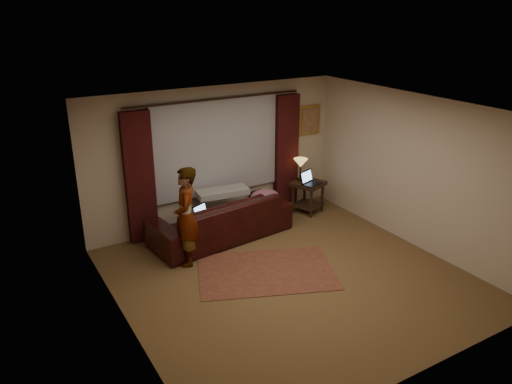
# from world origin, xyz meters

# --- Properties ---
(floor) EXTENTS (5.00, 5.00, 0.01)m
(floor) POSITION_xyz_m (0.00, 0.00, -0.01)
(floor) COLOR brown
(floor) RESTS_ON ground
(ceiling) EXTENTS (5.00, 5.00, 0.02)m
(ceiling) POSITION_xyz_m (0.00, 0.00, 2.60)
(ceiling) COLOR silver
(ceiling) RESTS_ON ground
(wall_back) EXTENTS (5.00, 0.02, 2.60)m
(wall_back) POSITION_xyz_m (0.00, 2.50, 1.30)
(wall_back) COLOR #C1AF97
(wall_back) RESTS_ON ground
(wall_front) EXTENTS (5.00, 0.02, 2.60)m
(wall_front) POSITION_xyz_m (0.00, -2.50, 1.30)
(wall_front) COLOR #C1AF97
(wall_front) RESTS_ON ground
(wall_left) EXTENTS (0.02, 5.00, 2.60)m
(wall_left) POSITION_xyz_m (-2.50, 0.00, 1.30)
(wall_left) COLOR #C1AF97
(wall_left) RESTS_ON ground
(wall_right) EXTENTS (0.02, 5.00, 2.60)m
(wall_right) POSITION_xyz_m (2.50, 0.00, 1.30)
(wall_right) COLOR #C1AF97
(wall_right) RESTS_ON ground
(sheer_curtain) EXTENTS (2.50, 0.05, 1.80)m
(sheer_curtain) POSITION_xyz_m (0.00, 2.44, 1.50)
(sheer_curtain) COLOR #9FA0A7
(sheer_curtain) RESTS_ON wall_back
(drape_left) EXTENTS (0.50, 0.14, 2.30)m
(drape_left) POSITION_xyz_m (-1.50, 2.39, 1.18)
(drape_left) COLOR #340D0D
(drape_left) RESTS_ON floor
(drape_right) EXTENTS (0.50, 0.14, 2.30)m
(drape_right) POSITION_xyz_m (1.50, 2.39, 1.18)
(drape_right) COLOR #340D0D
(drape_right) RESTS_ON floor
(curtain_rod) EXTENTS (0.04, 0.04, 3.40)m
(curtain_rod) POSITION_xyz_m (0.00, 2.39, 2.38)
(curtain_rod) COLOR black
(curtain_rod) RESTS_ON wall_back
(picture_frame) EXTENTS (0.50, 0.04, 0.60)m
(picture_frame) POSITION_xyz_m (2.10, 2.47, 1.75)
(picture_frame) COLOR #B18D36
(picture_frame) RESTS_ON wall_back
(sofa) EXTENTS (2.65, 1.38, 1.03)m
(sofa) POSITION_xyz_m (-0.27, 1.80, 0.51)
(sofa) COLOR black
(sofa) RESTS_ON floor
(throw_blanket) EXTENTS (0.98, 0.48, 0.11)m
(throw_blanket) POSITION_xyz_m (-0.11, 2.04, 1.03)
(throw_blanket) COLOR gray
(throw_blanket) RESTS_ON sofa
(clothing_pile) EXTENTS (0.55, 0.43, 0.23)m
(clothing_pile) POSITION_xyz_m (0.61, 1.75, 0.63)
(clothing_pile) COLOR #804C5D
(clothing_pile) RESTS_ON sofa
(laptop_sofa) EXTENTS (0.44, 0.46, 0.23)m
(laptop_sofa) POSITION_xyz_m (-0.65, 1.62, 0.63)
(laptop_sofa) COLOR black
(laptop_sofa) RESTS_ON sofa
(area_rug) EXTENTS (2.49, 2.10, 0.01)m
(area_rug) POSITION_xyz_m (-0.22, 0.34, 0.01)
(area_rug) COLOR brown
(area_rug) RESTS_ON floor
(end_table) EXTENTS (0.72, 0.72, 0.64)m
(end_table) POSITION_xyz_m (1.76, 1.97, 0.32)
(end_table) COLOR black
(end_table) RESTS_ON floor
(tiffany_lamp) EXTENTS (0.37, 0.37, 0.45)m
(tiffany_lamp) POSITION_xyz_m (1.68, 2.13, 0.86)
(tiffany_lamp) COLOR olive
(tiffany_lamp) RESTS_ON end_table
(laptop_table) EXTENTS (0.47, 0.48, 0.26)m
(laptop_table) POSITION_xyz_m (1.74, 1.82, 0.77)
(laptop_table) COLOR black
(laptop_table) RESTS_ON end_table
(person) EXTENTS (0.62, 0.62, 1.63)m
(person) POSITION_xyz_m (-1.15, 1.24, 0.81)
(person) COLOR gray
(person) RESTS_ON floor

